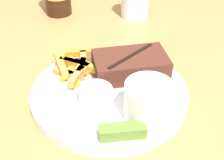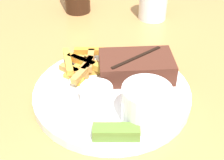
{
  "view_description": "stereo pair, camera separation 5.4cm",
  "coord_description": "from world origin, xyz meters",
  "px_view_note": "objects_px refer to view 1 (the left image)",
  "views": [
    {
      "loc": [
        -0.0,
        -0.43,
        1.09
      ],
      "look_at": [
        0.0,
        0.0,
        0.77
      ],
      "focal_mm": 50.0,
      "sensor_mm": 36.0,
      "label": 1
    },
    {
      "loc": [
        0.05,
        -0.43,
        1.09
      ],
      "look_at": [
        0.0,
        0.0,
        0.77
      ],
      "focal_mm": 50.0,
      "sensor_mm": 36.0,
      "label": 2
    }
  ],
  "objects_px": {
    "dinner_plate": "(112,93)",
    "fork_utensil": "(73,82)",
    "dipping_sauce_cup": "(99,94)",
    "knife_utensil": "(112,77)",
    "pickle_spear": "(126,131)",
    "steak_portion": "(133,65)",
    "coleslaw_cup": "(152,99)"
  },
  "relations": [
    {
      "from": "pickle_spear",
      "to": "steak_portion",
      "type": "bearing_deg",
      "value": 82.66
    },
    {
      "from": "steak_portion",
      "to": "dinner_plate",
      "type": "bearing_deg",
      "value": -129.94
    },
    {
      "from": "pickle_spear",
      "to": "knife_utensil",
      "type": "xyz_separation_m",
      "value": [
        -0.02,
        0.15,
        -0.01
      ]
    },
    {
      "from": "steak_portion",
      "to": "fork_utensil",
      "type": "distance_m",
      "value": 0.12
    },
    {
      "from": "steak_portion",
      "to": "pickle_spear",
      "type": "distance_m",
      "value": 0.16
    },
    {
      "from": "coleslaw_cup",
      "to": "fork_utensil",
      "type": "relative_size",
      "value": 0.57
    },
    {
      "from": "dinner_plate",
      "to": "fork_utensil",
      "type": "relative_size",
      "value": 2.1
    },
    {
      "from": "dipping_sauce_cup",
      "to": "knife_utensil",
      "type": "relative_size",
      "value": 0.36
    },
    {
      "from": "fork_utensil",
      "to": "knife_utensil",
      "type": "height_order",
      "value": "knife_utensil"
    },
    {
      "from": "steak_portion",
      "to": "coleslaw_cup",
      "type": "xyz_separation_m",
      "value": [
        0.02,
        -0.12,
        0.01
      ]
    },
    {
      "from": "steak_portion",
      "to": "coleslaw_cup",
      "type": "bearing_deg",
      "value": -79.99
    },
    {
      "from": "pickle_spear",
      "to": "fork_utensil",
      "type": "relative_size",
      "value": 0.54
    },
    {
      "from": "fork_utensil",
      "to": "dipping_sauce_cup",
      "type": "bearing_deg",
      "value": -32.45
    },
    {
      "from": "pickle_spear",
      "to": "knife_utensil",
      "type": "relative_size",
      "value": 0.46
    },
    {
      "from": "dinner_plate",
      "to": "dipping_sauce_cup",
      "type": "distance_m",
      "value": 0.05
    },
    {
      "from": "dinner_plate",
      "to": "dipping_sauce_cup",
      "type": "relative_size",
      "value": 4.99
    },
    {
      "from": "dinner_plate",
      "to": "pickle_spear",
      "type": "distance_m",
      "value": 0.12
    },
    {
      "from": "knife_utensil",
      "to": "pickle_spear",
      "type": "bearing_deg",
      "value": -148.24
    },
    {
      "from": "coleslaw_cup",
      "to": "dipping_sauce_cup",
      "type": "height_order",
      "value": "coleslaw_cup"
    },
    {
      "from": "pickle_spear",
      "to": "knife_utensil",
      "type": "height_order",
      "value": "pickle_spear"
    },
    {
      "from": "pickle_spear",
      "to": "dipping_sauce_cup",
      "type": "bearing_deg",
      "value": 117.47
    },
    {
      "from": "steak_portion",
      "to": "coleslaw_cup",
      "type": "height_order",
      "value": "coleslaw_cup"
    },
    {
      "from": "dinner_plate",
      "to": "knife_utensil",
      "type": "height_order",
      "value": "knife_utensil"
    },
    {
      "from": "coleslaw_cup",
      "to": "knife_utensil",
      "type": "xyz_separation_m",
      "value": [
        -0.06,
        0.1,
        -0.03
      ]
    },
    {
      "from": "dipping_sauce_cup",
      "to": "pickle_spear",
      "type": "bearing_deg",
      "value": -62.53
    },
    {
      "from": "dinner_plate",
      "to": "dipping_sauce_cup",
      "type": "bearing_deg",
      "value": -124.54
    },
    {
      "from": "pickle_spear",
      "to": "coleslaw_cup",
      "type": "bearing_deg",
      "value": 46.81
    },
    {
      "from": "coleslaw_cup",
      "to": "pickle_spear",
      "type": "bearing_deg",
      "value": -133.19
    },
    {
      "from": "dipping_sauce_cup",
      "to": "knife_utensil",
      "type": "distance_m",
      "value": 0.07
    },
    {
      "from": "dipping_sauce_cup",
      "to": "pickle_spear",
      "type": "xyz_separation_m",
      "value": [
        0.04,
        -0.08,
        -0.0
      ]
    },
    {
      "from": "dinner_plate",
      "to": "coleslaw_cup",
      "type": "relative_size",
      "value": 3.68
    },
    {
      "from": "dinner_plate",
      "to": "knife_utensil",
      "type": "distance_m",
      "value": 0.04
    }
  ]
}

